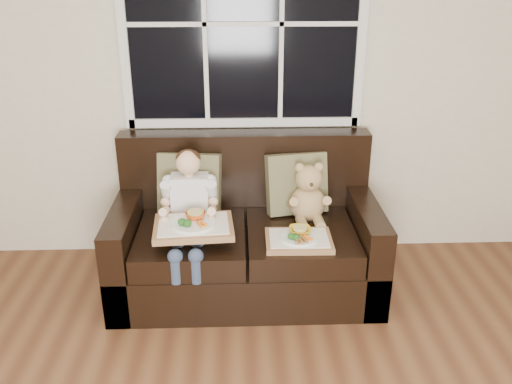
{
  "coord_description": "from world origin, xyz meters",
  "views": [
    {
      "loc": [
        0.02,
        -1.18,
        2.02
      ],
      "look_at": [
        0.13,
        1.85,
        0.73
      ],
      "focal_mm": 38.0,
      "sensor_mm": 36.0,
      "label": 1
    }
  ],
  "objects_px": {
    "child": "(189,205)",
    "tray_left": "(194,225)",
    "teddy_bear": "(308,197)",
    "tray_right": "(299,239)",
    "loveseat": "(246,240)"
  },
  "relations": [
    {
      "from": "child",
      "to": "tray_right",
      "type": "height_order",
      "value": "child"
    },
    {
      "from": "tray_left",
      "to": "tray_right",
      "type": "height_order",
      "value": "tray_left"
    },
    {
      "from": "child",
      "to": "loveseat",
      "type": "bearing_deg",
      "value": 17.92
    },
    {
      "from": "loveseat",
      "to": "child",
      "type": "distance_m",
      "value": 0.49
    },
    {
      "from": "teddy_bear",
      "to": "tray_left",
      "type": "distance_m",
      "value": 0.79
    },
    {
      "from": "loveseat",
      "to": "tray_right",
      "type": "distance_m",
      "value": 0.47
    },
    {
      "from": "child",
      "to": "tray_left",
      "type": "relative_size",
      "value": 1.57
    },
    {
      "from": "loveseat",
      "to": "teddy_bear",
      "type": "distance_m",
      "value": 0.51
    },
    {
      "from": "tray_right",
      "to": "tray_left",
      "type": "bearing_deg",
      "value": -179.42
    },
    {
      "from": "teddy_bear",
      "to": "tray_left",
      "type": "height_order",
      "value": "teddy_bear"
    },
    {
      "from": "loveseat",
      "to": "child",
      "type": "bearing_deg",
      "value": -162.08
    },
    {
      "from": "tray_right",
      "to": "loveseat",
      "type": "bearing_deg",
      "value": 136.59
    },
    {
      "from": "loveseat",
      "to": "child",
      "type": "relative_size",
      "value": 2.19
    },
    {
      "from": "child",
      "to": "tray_left",
      "type": "distance_m",
      "value": 0.2
    },
    {
      "from": "child",
      "to": "tray_left",
      "type": "height_order",
      "value": "child"
    }
  ]
}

